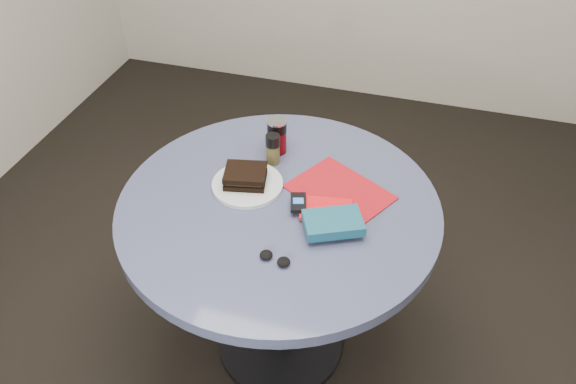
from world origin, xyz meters
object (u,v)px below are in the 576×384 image
(plate, at_px, (248,185))
(pepper_grinder, at_px, (273,149))
(mp3_player, at_px, (298,203))
(sandwich, at_px, (245,176))
(headphones, at_px, (275,258))
(soda_can, at_px, (277,136))
(table, at_px, (279,240))
(magazine, at_px, (340,192))
(red_book, at_px, (326,210))
(novel, at_px, (333,223))

(plate, relative_size, pepper_grinder, 2.09)
(mp3_player, bearing_deg, sandwich, 162.15)
(pepper_grinder, height_order, headphones, pepper_grinder)
(plate, relative_size, soda_can, 1.83)
(table, height_order, magazine, magazine)
(plate, bearing_deg, magazine, 10.17)
(red_book, height_order, novel, novel)
(magazine, bearing_deg, sandwich, -141.36)
(sandwich, xyz_separation_m, mp3_player, (0.19, -0.06, -0.01))
(magazine, relative_size, red_book, 1.92)
(table, relative_size, plate, 4.41)
(sandwich, distance_m, pepper_grinder, 0.15)
(table, relative_size, mp3_player, 10.88)
(plate, relative_size, magazine, 0.77)
(red_book, height_order, headphones, headphones)
(soda_can, relative_size, pepper_grinder, 1.14)
(table, bearing_deg, red_book, -1.24)
(sandwich, bearing_deg, table, -22.19)
(table, relative_size, sandwich, 6.74)
(sandwich, height_order, magazine, sandwich)
(magazine, relative_size, novel, 1.77)
(magazine, height_order, headphones, headphones)
(pepper_grinder, relative_size, magazine, 0.37)
(magazine, xyz_separation_m, novel, (0.02, -0.18, 0.03))
(magazine, xyz_separation_m, headphones, (-0.11, -0.33, 0.01))
(novel, relative_size, headphones, 1.71)
(table, xyz_separation_m, plate, (-0.12, 0.05, 0.17))
(magazine, bearing_deg, table, -120.46)
(table, distance_m, soda_can, 0.35)
(soda_can, distance_m, red_book, 0.35)
(mp3_player, bearing_deg, plate, 162.78)
(sandwich, relative_size, red_book, 0.97)
(plate, distance_m, headphones, 0.33)
(red_book, bearing_deg, soda_can, 122.28)
(red_book, bearing_deg, pepper_grinder, 129.71)
(sandwich, xyz_separation_m, red_book, (0.28, -0.05, -0.03))
(table, bearing_deg, soda_can, 108.15)
(plate, bearing_deg, pepper_grinder, 74.45)
(soda_can, bearing_deg, red_book, -47.84)
(pepper_grinder, bearing_deg, headphones, -71.93)
(novel, xyz_separation_m, headphones, (-0.13, -0.16, -0.02))
(red_book, bearing_deg, mp3_player, 174.86)
(soda_can, height_order, magazine, soda_can)
(sandwich, relative_size, headphones, 1.52)
(plate, distance_m, sandwich, 0.03)
(table, distance_m, plate, 0.21)
(red_book, relative_size, headphones, 1.57)
(plate, bearing_deg, novel, -22.06)
(mp3_player, height_order, headphones, mp3_player)
(magazine, distance_m, mp3_player, 0.15)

